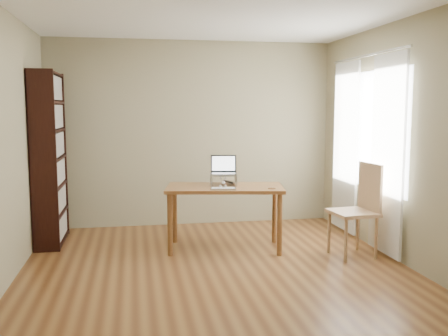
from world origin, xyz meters
The scene contains 10 objects.
room centered at (0.03, 0.01, 1.30)m, with size 4.04×4.54×2.64m.
bookshelf centered at (-1.83, 1.55, 1.05)m, with size 0.30×0.90×2.10m.
curtains centered at (1.92, 0.80, 1.17)m, with size 0.03×1.90×2.25m.
desk centered at (0.22, 0.89, 0.65)m, with size 1.46×0.91×0.75m.
laptop_stand centered at (0.22, 0.97, 0.83)m, with size 0.32×0.25×0.13m.
laptop centered at (0.22, 1.02, 0.94)m, with size 0.34×0.31×0.22m.
keyboard centered at (0.16, 0.67, 0.76)m, with size 0.30×0.18×0.02m.
coaster centered at (0.72, 0.62, 0.75)m, with size 0.09×0.09×0.01m, color brown.
cat centered at (0.20, 1.00, 0.81)m, with size 0.23×0.47×0.13m.
chair centered at (1.66, 0.34, 0.57)m, with size 0.51×0.51×1.05m.
Camera 1 is at (-0.83, -4.79, 1.66)m, focal length 40.00 mm.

